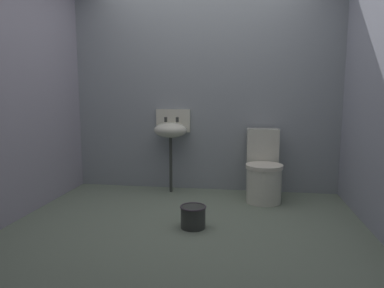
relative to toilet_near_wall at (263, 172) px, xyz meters
The scene contains 6 objects.
ground_plane 1.21m from the toilet_near_wall, 128.30° to the right, with size 3.60×2.91×0.08m, color gray.
wall_back 1.21m from the toilet_near_wall, 150.66° to the left, with size 3.60×0.10×2.44m, color #949BA1.
wall_left 2.65m from the toilet_near_wall, 161.22° to the right, with size 0.10×2.71×2.44m, color #9A95A6.
toilet_near_wall is the anchor object (origin of this frame).
sink 1.18m from the toilet_near_wall, behind, with size 0.42×0.35×0.99m.
bucket 1.16m from the toilet_near_wall, 124.65° to the right, with size 0.24×0.24×0.20m.
Camera 1 is at (0.51, -3.01, 1.19)m, focal length 33.06 mm.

